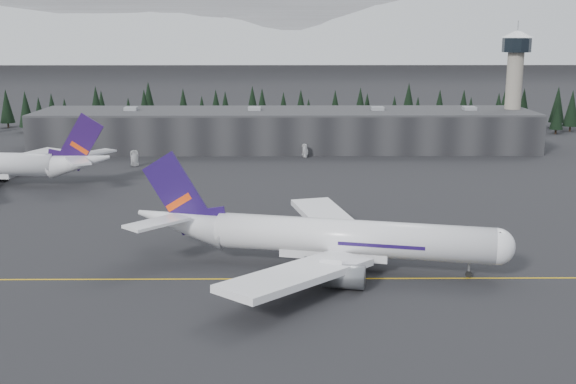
{
  "coord_description": "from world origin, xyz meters",
  "views": [
    {
      "loc": [
        -1.15,
        -109.11,
        38.09
      ],
      "look_at": [
        0.0,
        20.0,
        9.0
      ],
      "focal_mm": 45.0,
      "sensor_mm": 36.0,
      "label": 1
    }
  ],
  "objects_px": {
    "control_tower": "(515,76)",
    "gse_vehicle_b": "(305,155)",
    "jet_main": "(319,237)",
    "terminal": "(285,129)",
    "gse_vehicle_a": "(135,164)"
  },
  "relations": [
    {
      "from": "jet_main",
      "to": "gse_vehicle_b",
      "type": "relative_size",
      "value": 14.25
    },
    {
      "from": "control_tower",
      "to": "gse_vehicle_b",
      "type": "distance_m",
      "value": 75.35
    },
    {
      "from": "terminal",
      "to": "control_tower",
      "type": "bearing_deg",
      "value": 2.29
    },
    {
      "from": "terminal",
      "to": "jet_main",
      "type": "height_order",
      "value": "jet_main"
    },
    {
      "from": "terminal",
      "to": "gse_vehicle_a",
      "type": "distance_m",
      "value": 53.57
    },
    {
      "from": "jet_main",
      "to": "gse_vehicle_a",
      "type": "relative_size",
      "value": 13.11
    },
    {
      "from": "terminal",
      "to": "gse_vehicle_a",
      "type": "xyz_separation_m",
      "value": [
        -43.08,
        -31.33,
        -5.65
      ]
    },
    {
      "from": "terminal",
      "to": "gse_vehicle_b",
      "type": "bearing_deg",
      "value": -70.67
    },
    {
      "from": "terminal",
      "to": "control_tower",
      "type": "xyz_separation_m",
      "value": [
        75.0,
        3.0,
        17.11
      ]
    },
    {
      "from": "control_tower",
      "to": "gse_vehicle_b",
      "type": "height_order",
      "value": "control_tower"
    },
    {
      "from": "gse_vehicle_a",
      "to": "gse_vehicle_b",
      "type": "relative_size",
      "value": 1.09
    },
    {
      "from": "control_tower",
      "to": "jet_main",
      "type": "relative_size",
      "value": 0.61
    },
    {
      "from": "gse_vehicle_b",
      "to": "jet_main",
      "type": "bearing_deg",
      "value": -35.01
    },
    {
      "from": "terminal",
      "to": "gse_vehicle_b",
      "type": "relative_size",
      "value": 36.94
    },
    {
      "from": "terminal",
      "to": "gse_vehicle_b",
      "type": "height_order",
      "value": "terminal"
    }
  ]
}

